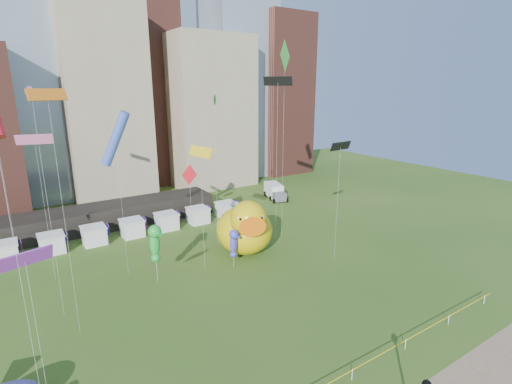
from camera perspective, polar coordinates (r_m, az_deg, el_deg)
skyline at (r=77.73m, az=-23.50°, el=15.10°), size 101.00×23.00×68.00m
pavilion at (r=60.75m, az=-24.00°, el=-3.76°), size 38.00×6.00×3.20m
vendor_tents at (r=56.26m, az=-17.84°, el=-5.16°), size 33.24×2.80×2.40m
big_duck at (r=47.41m, az=-1.62°, el=-5.30°), size 9.42×10.53×7.37m
small_duck at (r=50.98m, az=-0.98°, el=-6.32°), size 3.66×3.98×2.77m
seahorse_green at (r=41.43m, az=-14.74°, el=-6.98°), size 1.65×1.92×6.40m
seahorse_purple at (r=43.91m, az=-3.32°, el=-7.30°), size 1.23×1.50×4.61m
box_truck at (r=71.51m, az=2.78°, el=0.14°), size 4.02×6.73×2.69m
kite_1 at (r=35.44m, az=-30.33°, el=12.36°), size 0.43×2.20×20.10m
kite_2 at (r=49.10m, az=3.25°, el=15.96°), size 2.51×3.27×21.31m
kite_3 at (r=47.42m, az=-6.22°, el=13.22°), size 0.84×1.07×19.21m
kite_6 at (r=31.98m, az=-28.51°, el=12.28°), size 2.76×1.43×19.96m
kite_7 at (r=24.80m, az=-31.05°, el=-8.59°), size 2.92×1.21×11.43m
kite_8 at (r=48.23m, az=-9.84°, el=2.39°), size 0.92×2.52×10.91m
kite_9 at (r=43.52m, az=-29.99°, el=6.67°), size 3.29×1.17×15.62m
kite_10 at (r=43.93m, az=12.43°, el=6.59°), size 3.11×0.75×14.21m
kite_11 at (r=50.06m, az=4.28°, el=19.12°), size 1.35×3.59×25.67m
kite_12 at (r=41.00m, az=-8.23°, el=5.83°), size 1.18×3.69×14.02m
kite_13 at (r=41.76m, az=-20.11°, el=7.41°), size 3.36×2.57×17.84m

